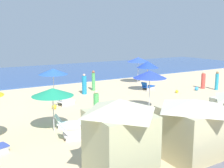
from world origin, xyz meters
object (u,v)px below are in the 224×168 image
(lounge_chair_0_0, at_px, (67,123))
(lounge_chair_4_0, at_px, (168,109))
(beach_ball_2, at_px, (197,89))
(lounge_chair_0_1, at_px, (73,134))
(umbrella_5, at_px, (138,60))
(beachgoer_0, at_px, (217,81))
(cabana_1, at_px, (192,129))
(beachgoer_1, at_px, (84,85))
(beachgoer_2, at_px, (93,81))
(umbrella_0, at_px, (53,92))
(lounge_chair_1_0, at_px, (148,87))
(lounge_chair_2_0, at_px, (65,101))
(beach_ball_0, at_px, (177,91))
(cabana_0, at_px, (119,139))
(beachgoer_5, at_px, (203,81))
(umbrella_4, at_px, (150,74))
(umbrella_2, at_px, (53,71))
(beach_ball_1, at_px, (54,107))
(umbrella_1, at_px, (148,65))
(beachgoer_3, at_px, (96,104))

(lounge_chair_0_0, relative_size, lounge_chair_4_0, 0.97)
(lounge_chair_0_0, bearing_deg, beach_ball_2, -49.87)
(lounge_chair_0_1, xyz_separation_m, umbrella_5, (11.18, 10.08, 2.06))
(beachgoer_0, bearing_deg, cabana_1, 70.11)
(beachgoer_1, height_order, beachgoer_2, beachgoer_2)
(umbrella_0, xyz_separation_m, lounge_chair_1_0, (10.58, 5.82, -1.76))
(umbrella_0, relative_size, lounge_chair_2_0, 1.59)
(cabana_1, distance_m, umbrella_5, 16.51)
(beach_ball_0, height_order, beach_ball_2, beach_ball_2)
(cabana_0, distance_m, beachgoer_5, 17.25)
(cabana_1, bearing_deg, lounge_chair_1_0, 60.85)
(umbrella_4, xyz_separation_m, beachgoer_2, (-0.13, 7.33, -1.48))
(lounge_chair_4_0, bearing_deg, lounge_chair_1_0, -51.15)
(umbrella_0, relative_size, umbrella_4, 0.86)
(beachgoer_2, distance_m, beach_ball_2, 8.84)
(umbrella_2, height_order, beachgoer_5, umbrella_2)
(beach_ball_1, bearing_deg, beachgoer_5, -1.57)
(umbrella_5, xyz_separation_m, beachgoer_1, (-6.58, -1.69, -1.55))
(umbrella_1, bearing_deg, beach_ball_2, -24.67)
(beachgoer_2, bearing_deg, beach_ball_2, -8.84)
(beach_ball_2, bearing_deg, beachgoer_1, 157.13)
(lounge_chair_1_0, distance_m, umbrella_5, 3.64)
(umbrella_4, xyz_separation_m, beachgoer_0, (9.05, 2.04, -1.53))
(cabana_1, height_order, beachgoer_1, cabana_1)
(beachgoer_0, relative_size, beachgoer_1, 0.98)
(beachgoer_1, relative_size, beach_ball_0, 6.50)
(cabana_0, relative_size, beach_ball_0, 10.89)
(beachgoer_0, distance_m, beach_ball_0, 3.97)
(cabana_0, xyz_separation_m, beachgoer_3, (2.69, 6.66, -0.68))
(umbrella_0, xyz_separation_m, umbrella_4, (6.43, 0.49, 0.31))
(lounge_chair_2_0, xyz_separation_m, beachgoer_5, (12.59, -0.98, 0.43))
(umbrella_0, xyz_separation_m, umbrella_2, (2.15, 6.00, 0.15))
(cabana_0, height_order, umbrella_1, cabana_0)
(lounge_chair_1_0, distance_m, beachgoer_5, 4.95)
(umbrella_4, height_order, beach_ball_2, umbrella_4)
(cabana_0, height_order, beach_ball_1, cabana_0)
(umbrella_4, bearing_deg, beachgoer_2, 91.02)
(beach_ball_0, bearing_deg, umbrella_1, 136.62)
(umbrella_1, bearing_deg, umbrella_0, -153.01)
(beachgoer_3, height_order, beachgoer_5, beachgoer_3)
(lounge_chair_0_0, height_order, beachgoer_3, beachgoer_3)
(beachgoer_0, bearing_deg, umbrella_5, -22.02)
(beach_ball_2, bearing_deg, beach_ball_0, 176.37)
(lounge_chair_0_1, xyz_separation_m, beachgoer_1, (4.60, 8.39, 0.51))
(umbrella_5, height_order, beachgoer_5, umbrella_5)
(lounge_chair_4_0, bearing_deg, umbrella_1, -49.13)
(beachgoer_1, distance_m, beachgoer_2, 1.55)
(lounge_chair_0_0, xyz_separation_m, beach_ball_0, (10.87, 3.19, -0.11))
(umbrella_5, distance_m, beach_ball_1, 11.44)
(beachgoer_5, height_order, beach_ball_0, beachgoer_5)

